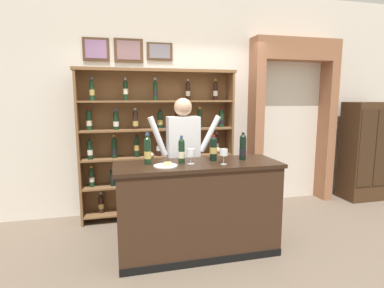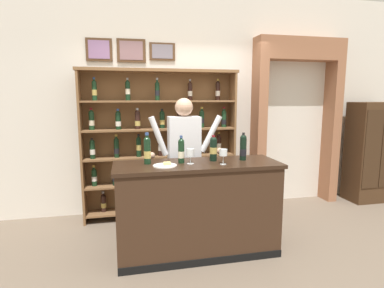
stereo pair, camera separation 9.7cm
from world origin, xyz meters
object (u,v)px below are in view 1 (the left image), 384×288
Objects in this scene: tasting_bottle_bianco at (182,151)px; tasting_bottle_rosso at (243,147)px; tasting_bottle_riserva at (213,148)px; tasting_bottle_super_tuscan at (148,150)px; wine_glass_right at (224,153)px; wine_shelf at (158,142)px; tasting_counter at (198,208)px; cheese_plate at (166,166)px; wine_glass_center at (191,153)px; side_cabinet at (364,151)px; shopkeeper at (183,151)px.

tasting_bottle_rosso is at bearing -0.10° from tasting_bottle_bianco.
tasting_bottle_bianco is 0.37m from tasting_bottle_riserva.
tasting_bottle_riserva is (0.72, 0.00, -0.01)m from tasting_bottle_super_tuscan.
tasting_bottle_bianco is 0.45m from wine_glass_right.
wine_shelf is 6.58× the size of tasting_bottle_super_tuscan.
wine_shelf is 7.40× the size of tasting_bottle_bianco.
cheese_plate is at bearing -167.22° from tasting_counter.
wine_glass_center is at bearing -81.52° from wine_shelf.
tasting_bottle_super_tuscan reaches higher than wine_glass_center.
tasting_bottle_riserva is at bearing 174.45° from tasting_bottle_rosso.
side_cabinet reaches higher than cheese_plate.
tasting_bottle_super_tuscan is (-0.48, -0.46, 0.11)m from shopkeeper.
tasting_counter is 0.66m from tasting_bottle_bianco.
side_cabinet is at bearing 19.25° from tasting_bottle_riserva.
wine_shelf reaches higher than tasting_bottle_rosso.
wine_shelf is 7.06× the size of tasting_bottle_rosso.
side_cabinet is at bearing 18.68° from cheese_plate.
wine_glass_center is (0.08, -0.07, -0.02)m from tasting_bottle_bianco.
shopkeeper is 0.56m from wine_glass_center.
wine_shelf is at bearing 85.74° from cheese_plate.
tasting_counter is 5.74× the size of tasting_bottle_rosso.
tasting_counter is 6.21× the size of tasting_bottle_riserva.
shopkeeper is at bearing 75.54° from tasting_bottle_bianco.
wine_glass_center is (0.44, -0.10, -0.04)m from tasting_bottle_super_tuscan.
tasting_counter is 5.35× the size of tasting_bottle_super_tuscan.
shopkeeper is 0.69m from cheese_plate.
shopkeeper reaches higher than tasting_bottle_super_tuscan.
tasting_bottle_bianco is (-0.13, -0.49, 0.10)m from shopkeeper.
tasting_bottle_bianco is at bearing 179.90° from tasting_bottle_rosso.
side_cabinet is (3.44, -0.07, -0.27)m from wine_shelf.
tasting_bottle_super_tuscan is 1.37× the size of cheese_plate.
tasting_bottle_riserva is at bearing -67.52° from wine_shelf.
tasting_counter is (-3.18, -1.11, -0.31)m from side_cabinet.
wine_shelf reaches higher than tasting_bottle_riserva.
tasting_counter is at bearing 152.79° from wine_glass_right.
tasting_bottle_super_tuscan is 0.45m from wine_glass_center.
wine_glass_center is at bearing -173.81° from tasting_bottle_rosso.
wine_shelf is at bearing 112.48° from tasting_bottle_riserva.
tasting_bottle_super_tuscan reaches higher than cheese_plate.
tasting_bottle_bianco is at bearing 158.00° from wine_glass_right.
shopkeeper is (-3.22, -0.58, 0.24)m from side_cabinet.
wine_glass_center and wine_glass_right have the same top height.
cheese_plate is (-0.32, -0.61, -0.03)m from shopkeeper.
tasting_bottle_bianco is at bearing -104.46° from shopkeeper.
tasting_counter is at bearing 17.12° from wine_glass_center.
wine_glass_center is at bearing 11.41° from cheese_plate.
tasting_bottle_super_tuscan is 0.79m from wine_glass_right.
tasting_bottle_super_tuscan is at bearing -164.25° from side_cabinet.
side_cabinet is 6.72× the size of cheese_plate.
tasting_bottle_riserva is 1.75× the size of wine_glass_right.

